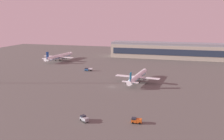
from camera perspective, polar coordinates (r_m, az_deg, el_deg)
name	(u,v)px	position (r m, az deg, el deg)	size (l,w,h in m)	color
ground_plane	(112,87)	(147.79, -0.09, -3.99)	(416.00, 416.00, 0.00)	#56544F
terminal_building	(180,51)	(259.93, 15.84, 4.37)	(143.32, 22.40, 16.40)	#B2AD99
airplane_near_gate	(138,77)	(158.42, 6.05, -1.59)	(29.50, 37.81, 9.70)	white
airplane_terminal_side	(59,57)	(244.08, -12.45, 3.12)	(33.01, 42.25, 10.85)	white
baggage_tractor	(84,119)	(100.41, -6.57, -11.32)	(4.48, 4.08, 2.25)	gray
fuel_truck	(88,69)	(193.00, -5.61, 0.19)	(6.50, 3.01, 2.35)	#3372BF
cargo_loader	(136,120)	(98.59, 5.74, -11.76)	(4.25, 2.23, 2.25)	#D85919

